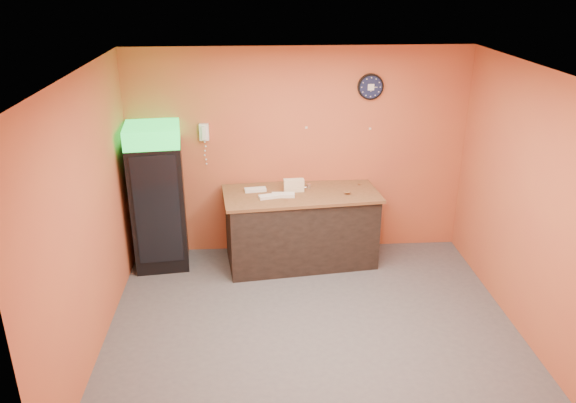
{
  "coord_description": "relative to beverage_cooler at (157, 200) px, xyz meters",
  "views": [
    {
      "loc": [
        -0.61,
        -5.16,
        3.67
      ],
      "look_at": [
        -0.23,
        0.6,
        1.28
      ],
      "focal_mm": 35.0,
      "sensor_mm": 36.0,
      "label": 1
    }
  ],
  "objects": [
    {
      "name": "butcher_paper",
      "position": [
        1.85,
        -0.03,
        0.05
      ],
      "size": [
        2.08,
        1.1,
        0.04
      ],
      "primitive_type": "cube",
      "rotation": [
        0.0,
        0.0,
        0.1
      ],
      "color": "brown",
      "rests_on": "prep_counter"
    },
    {
      "name": "sub_roll_stack",
      "position": [
        1.76,
        0.01,
        0.15
      ],
      "size": [
        0.27,
        0.11,
        0.17
      ],
      "rotation": [
        0.0,
        0.0,
        0.06
      ],
      "color": "beige",
      "rests_on": "butcher_paper"
    },
    {
      "name": "wrapped_sandwich_left",
      "position": [
        1.44,
        -0.2,
        0.09
      ],
      "size": [
        0.29,
        0.17,
        0.04
      ],
      "primitive_type": "cube",
      "rotation": [
        0.0,
        0.0,
        0.25
      ],
      "color": "silver",
      "rests_on": "butcher_paper"
    },
    {
      "name": "prep_counter",
      "position": [
        1.85,
        -0.03,
        -0.45
      ],
      "size": [
        2.01,
        1.08,
        0.96
      ],
      "primitive_type": "cube",
      "rotation": [
        0.0,
        0.0,
        0.12
      ],
      "color": "black",
      "rests_on": "floor"
    },
    {
      "name": "back_wall",
      "position": [
        1.85,
        0.39,
        0.47
      ],
      "size": [
        4.5,
        0.02,
        2.8
      ],
      "primitive_type": "cube",
      "color": "#BF6036",
      "rests_on": "floor"
    },
    {
      "name": "floor",
      "position": [
        1.85,
        -1.61,
        -0.93
      ],
      "size": [
        4.5,
        4.5,
        0.0
      ],
      "primitive_type": "plane",
      "color": "#47474C",
      "rests_on": "ground"
    },
    {
      "name": "left_wall",
      "position": [
        -0.4,
        -1.61,
        0.47
      ],
      "size": [
        0.02,
        4.0,
        2.8
      ],
      "primitive_type": "cube",
      "color": "#BF6036",
      "rests_on": "floor"
    },
    {
      "name": "wall_phone",
      "position": [
        0.62,
        0.34,
        0.79
      ],
      "size": [
        0.12,
        0.11,
        0.22
      ],
      "color": "white",
      "rests_on": "back_wall"
    },
    {
      "name": "wrapped_sandwich_mid",
      "position": [
        1.62,
        -0.16,
        0.09
      ],
      "size": [
        0.29,
        0.13,
        0.04
      ],
      "primitive_type": "cube",
      "rotation": [
        0.0,
        0.0,
        -0.04
      ],
      "color": "silver",
      "rests_on": "butcher_paper"
    },
    {
      "name": "right_wall",
      "position": [
        4.1,
        -1.61,
        0.47
      ],
      "size": [
        0.02,
        4.0,
        2.8
      ],
      "primitive_type": "cube",
      "color": "#BF6036",
      "rests_on": "floor"
    },
    {
      "name": "wall_clock",
      "position": [
        2.77,
        0.36,
        1.35
      ],
      "size": [
        0.34,
        0.06,
        0.34
      ],
      "color": "black",
      "rests_on": "back_wall"
    },
    {
      "name": "ceiling",
      "position": [
        1.85,
        -1.61,
        1.87
      ],
      "size": [
        4.5,
        4.0,
        0.02
      ],
      "primitive_type": "cube",
      "color": "white",
      "rests_on": "back_wall"
    },
    {
      "name": "wrapped_sandwich_right",
      "position": [
        1.26,
        0.05,
        0.09
      ],
      "size": [
        0.29,
        0.14,
        0.04
      ],
      "primitive_type": "cube",
      "rotation": [
        0.0,
        0.0,
        0.12
      ],
      "color": "silver",
      "rests_on": "butcher_paper"
    },
    {
      "name": "beverage_cooler",
      "position": [
        0.0,
        0.0,
        0.0
      ],
      "size": [
        0.74,
        0.75,
        1.91
      ],
      "rotation": [
        0.0,
        0.0,
        0.11
      ],
      "color": "black",
      "rests_on": "floor"
    },
    {
      "name": "kitchen_tool",
      "position": [
        1.97,
        0.12,
        0.1
      ],
      "size": [
        0.06,
        0.06,
        0.06
      ],
      "primitive_type": "cylinder",
      "color": "silver",
      "rests_on": "butcher_paper"
    }
  ]
}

